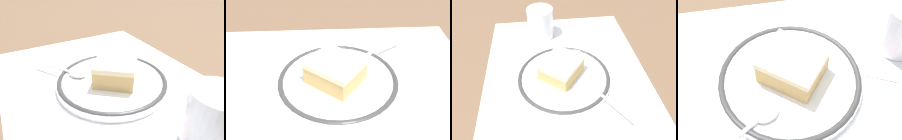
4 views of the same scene
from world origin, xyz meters
TOP-DOWN VIEW (x-y plane):
  - ground_plane at (0.00, 0.00)m, footprint 2.40×2.40m
  - placemat at (0.00, 0.00)m, footprint 0.54×0.40m
  - plate at (-0.01, 0.01)m, footprint 0.22×0.22m
  - cake_slice at (-0.00, 0.01)m, footprint 0.12×0.11m
  - spoon at (-0.06, -0.06)m, footprint 0.13×0.09m
  - napkin at (0.10, -0.12)m, footprint 0.12×0.12m
  - sugar_packet at (0.15, -0.00)m, footprint 0.06×0.05m

SIDE VIEW (x-z plane):
  - ground_plane at x=0.00m, z-range 0.00..0.00m
  - placemat at x=0.00m, z-range 0.00..0.00m
  - napkin at x=0.10m, z-range 0.00..0.00m
  - sugar_packet at x=0.15m, z-range 0.00..0.01m
  - plate at x=-0.01m, z-range 0.00..0.02m
  - spoon at x=-0.06m, z-range 0.01..0.02m
  - cake_slice at x=0.00m, z-range 0.01..0.06m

